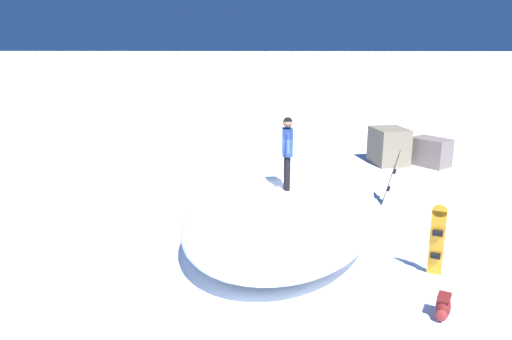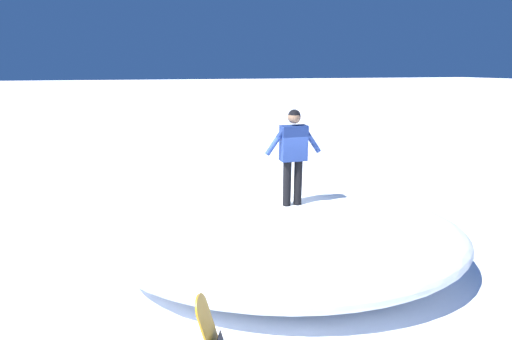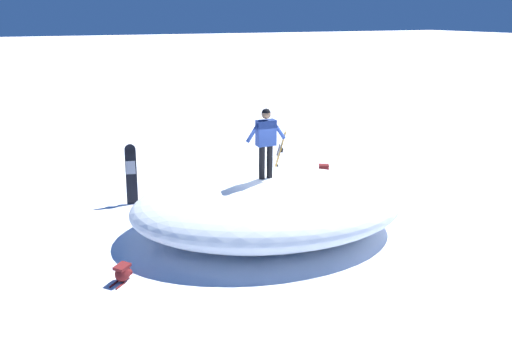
{
  "view_description": "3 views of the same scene",
  "coord_description": "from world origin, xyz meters",
  "views": [
    {
      "loc": [
        0.2,
        10.14,
        4.74
      ],
      "look_at": [
        0.36,
        -0.25,
        1.83
      ],
      "focal_mm": 34.64,
      "sensor_mm": 36.0,
      "label": 1
    },
    {
      "loc": [
        -6.07,
        1.69,
        3.59
      ],
      "look_at": [
        0.11,
        -0.07,
        1.84
      ],
      "focal_mm": 26.34,
      "sensor_mm": 36.0,
      "label": 2
    },
    {
      "loc": [
        8.92,
        -4.99,
        4.92
      ],
      "look_at": [
        -0.19,
        -0.91,
        1.58
      ],
      "focal_mm": 32.52,
      "sensor_mm": 36.0,
      "label": 3
    }
  ],
  "objects": [
    {
      "name": "ground",
      "position": [
        0.0,
        0.0,
        0.0
      ],
      "size": [
        240.0,
        240.0,
        0.0
      ],
      "primitive_type": "plane",
      "color": "white"
    },
    {
      "name": "snowboarder_standing",
      "position": [
        -0.33,
        -0.59,
        2.27
      ],
      "size": [
        0.22,
        1.0,
        1.65
      ],
      "color": "black",
      "rests_on": "snow_mound"
    },
    {
      "name": "backpack_near",
      "position": [
        0.66,
        -4.12,
        0.18
      ],
      "size": [
        0.49,
        0.51,
        0.34
      ],
      "color": "maroon",
      "rests_on": "ground"
    },
    {
      "name": "snow_mound",
      "position": [
        -0.22,
        -0.58,
        0.65
      ],
      "size": [
        5.64,
        7.25,
        1.29
      ],
      "primitive_type": "ellipsoid",
      "rotation": [
        0.0,
        0.0,
        1.33
      ],
      "color": "white",
      "rests_on": "ground"
    }
  ]
}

